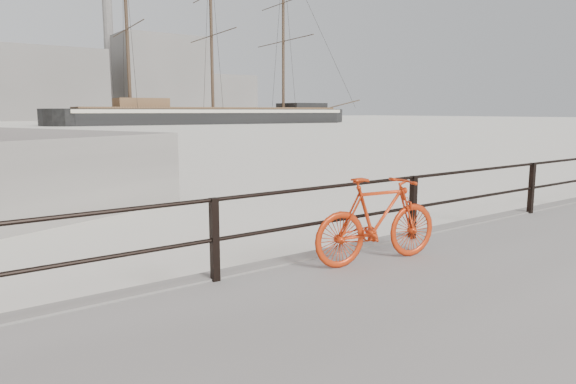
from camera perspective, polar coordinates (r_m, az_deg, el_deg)
ground at (r=8.60m, az=12.73°, el=-7.11°), size 400.00×400.00×0.00m
guardrail at (r=8.31m, az=13.70°, el=-1.68°), size 28.00×0.10×1.00m
bicycle at (r=6.90m, az=9.94°, el=-3.05°), size 1.94×0.57×1.16m
barque_black at (r=97.21m, az=-8.29°, el=7.51°), size 67.95×28.06×37.00m
industrial_west at (r=147.92m, az=-26.16°, el=10.66°), size 32.00×18.00×18.00m
industrial_mid at (r=162.69m, az=-14.08°, el=12.13°), size 26.00×20.00×24.00m
industrial_east at (r=176.84m, az=-7.60°, el=10.42°), size 20.00×16.00×14.00m
smokestack at (r=163.92m, az=-19.27°, el=15.39°), size 2.80×2.80×44.00m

